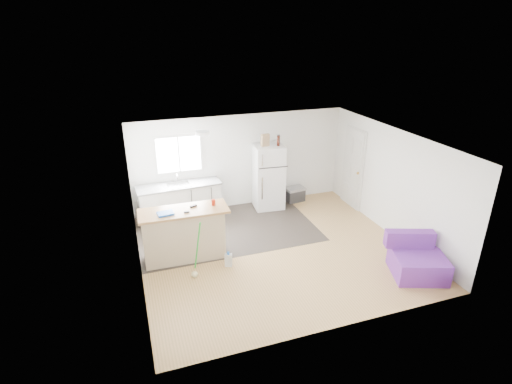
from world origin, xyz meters
The scene contains 19 objects.
room centered at (0.00, 0.00, 1.20)m, with size 5.51×5.01×2.41m.
vinyl_zone centered at (-0.73, 1.25, 0.00)m, with size 4.05×2.50×0.00m, color #2E2622.
window centered at (-1.55, 2.49, 1.55)m, with size 1.18×0.06×0.98m.
interior_door centered at (2.72, 1.55, 1.02)m, with size 0.11×0.92×2.10m.
ceiling_fixture centered at (-1.20, 1.20, 2.36)m, with size 0.30×0.30×0.07m, color white.
kitchen_cabinets centered at (-1.65, 2.19, 0.45)m, with size 2.03×0.76×1.17m.
peninsula centered at (-1.85, 0.34, 0.54)m, with size 1.76×0.71×1.07m.
refrigerator centered at (0.63, 2.14, 0.83)m, with size 0.79×0.76×1.66m.
cooler centered at (1.44, 2.24, 0.20)m, with size 0.55×0.41×0.39m.
purple_seat centered at (2.23, -1.65, 0.28)m, with size 1.18×1.16×0.77m.
cleaner_jug centered at (-1.10, -0.25, 0.14)m, with size 0.17×0.14×0.31m.
mop centered at (-1.77, -0.37, 0.23)m, with size 0.25×0.32×1.15m.
red_cup centered at (-1.21, 0.38, 1.13)m, with size 0.08×0.08×0.12m, color #B8230B.
blue_tray centered at (-2.18, 0.26, 1.09)m, with size 0.30×0.22×0.04m, color blue.
tool_a centered at (-1.61, 0.43, 1.09)m, with size 0.14×0.05×0.03m, color black.
tool_b centered at (-1.78, 0.21, 1.09)m, with size 0.10×0.04×0.03m, color black.
cardboard_box centered at (0.53, 2.12, 1.81)m, with size 0.20×0.10×0.30m, color #9F7F5B.
bottle_left centered at (0.84, 2.04, 1.79)m, with size 0.07×0.07×0.25m, color #3A120A.
bottle_right centered at (0.88, 2.11, 1.79)m, with size 0.07×0.07×0.25m, color #3A120A.
Camera 1 is at (-2.76, -6.80, 4.43)m, focal length 28.00 mm.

